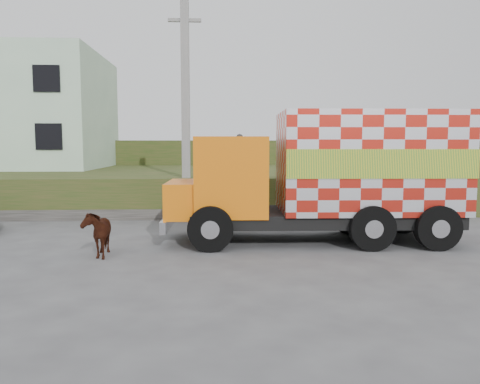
{
  "coord_description": "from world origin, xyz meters",
  "views": [
    {
      "loc": [
        0.1,
        -12.88,
        2.71
      ],
      "look_at": [
        0.83,
        1.14,
        1.3
      ],
      "focal_mm": 35.0,
      "sensor_mm": 36.0,
      "label": 1
    }
  ],
  "objects": [
    {
      "name": "retaining_strip",
      "position": [
        -2.0,
        4.2,
        0.2
      ],
      "size": [
        16.0,
        0.5,
        0.4
      ],
      "primitive_type": "cube",
      "color": "#595651",
      "rests_on": "ground"
    },
    {
      "name": "cargo_truck",
      "position": [
        3.27,
        0.04,
        1.86
      ],
      "size": [
        8.19,
        3.02,
        3.62
      ],
      "rotation": [
        0.0,
        0.0,
        -0.03
      ],
      "color": "black",
      "rests_on": "ground"
    },
    {
      "name": "pedestrian",
      "position": [
        1.08,
        6.45,
        2.34
      ],
      "size": [
        0.71,
        0.57,
        1.68
      ],
      "primitive_type": "imported",
      "rotation": [
        0.0,
        0.0,
        2.82
      ],
      "color": "#312E2C",
      "rests_on": "embankment"
    },
    {
      "name": "cow",
      "position": [
        -2.81,
        -1.42,
        0.58
      ],
      "size": [
        0.82,
        1.45,
        1.16
      ],
      "primitive_type": "imported",
      "rotation": [
        0.0,
        0.0,
        0.15
      ],
      "color": "black",
      "rests_on": "ground"
    },
    {
      "name": "building",
      "position": [
        -11.0,
        13.0,
        4.5
      ],
      "size": [
        10.0,
        8.0,
        6.0
      ],
      "primitive_type": "cube",
      "color": "silver",
      "rests_on": "embankment"
    },
    {
      "name": "ground",
      "position": [
        0.0,
        0.0,
        0.0
      ],
      "size": [
        120.0,
        120.0,
        0.0
      ],
      "primitive_type": "plane",
      "color": "#474749",
      "rests_on": "ground"
    },
    {
      "name": "embankment_far",
      "position": [
        0.0,
        22.0,
        1.5
      ],
      "size": [
        40.0,
        12.0,
        3.0
      ],
      "primitive_type": "cube",
      "color": "#274316",
      "rests_on": "ground"
    },
    {
      "name": "utility_pole",
      "position": [
        -1.0,
        4.6,
        4.08
      ],
      "size": [
        1.2,
        0.3,
        8.0
      ],
      "color": "gray",
      "rests_on": "ground"
    },
    {
      "name": "embankment",
      "position": [
        0.0,
        10.0,
        0.75
      ],
      "size": [
        40.0,
        12.0,
        1.5
      ],
      "primitive_type": "cube",
      "color": "#274316",
      "rests_on": "ground"
    }
  ]
}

